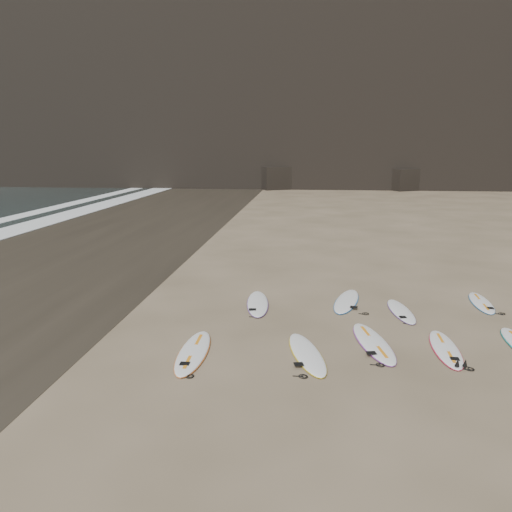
% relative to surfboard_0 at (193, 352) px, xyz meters
% --- Properties ---
extents(ground, '(240.00, 240.00, 0.00)m').
position_rel_surfboard_0_xyz_m(ground, '(4.55, 0.93, -0.05)').
color(ground, '#897559').
rests_on(ground, ground).
extents(wet_sand, '(12.00, 200.00, 0.01)m').
position_rel_surfboard_0_xyz_m(wet_sand, '(-8.45, 10.93, -0.04)').
color(wet_sand, '#383026').
rests_on(wet_sand, ground).
extents(surfboard_0, '(0.69, 2.63, 0.09)m').
position_rel_surfboard_0_xyz_m(surfboard_0, '(0.00, 0.00, 0.00)').
color(surfboard_0, white).
rests_on(surfboard_0, ground).
extents(surfboard_1, '(1.20, 2.57, 0.09)m').
position_rel_surfboard_0_xyz_m(surfboard_1, '(2.59, 0.18, -0.00)').
color(surfboard_1, white).
rests_on(surfboard_1, ground).
extents(surfboard_2, '(1.11, 2.73, 0.10)m').
position_rel_surfboard_0_xyz_m(surfboard_2, '(4.17, 1.00, 0.00)').
color(surfboard_2, white).
rests_on(surfboard_2, ground).
extents(surfboard_3, '(0.65, 2.37, 0.08)m').
position_rel_surfboard_0_xyz_m(surfboard_3, '(5.80, 0.81, -0.00)').
color(surfboard_3, white).
rests_on(surfboard_3, ground).
extents(surfboard_5, '(0.88, 2.60, 0.09)m').
position_rel_surfboard_0_xyz_m(surfboard_5, '(1.10, 3.76, -0.00)').
color(surfboard_5, white).
rests_on(surfboard_5, ground).
extents(surfboard_6, '(1.17, 2.63, 0.09)m').
position_rel_surfboard_0_xyz_m(surfboard_6, '(3.77, 4.28, -0.00)').
color(surfboard_6, white).
rests_on(surfboard_6, ground).
extents(surfboard_7, '(0.74, 2.26, 0.08)m').
position_rel_surfboard_0_xyz_m(surfboard_7, '(5.25, 3.48, -0.01)').
color(surfboard_7, white).
rests_on(surfboard_7, ground).
extents(surfboard_8, '(0.70, 2.24, 0.08)m').
position_rel_surfboard_0_xyz_m(surfboard_8, '(7.81, 4.55, -0.01)').
color(surfboard_8, white).
rests_on(surfboard_8, ground).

